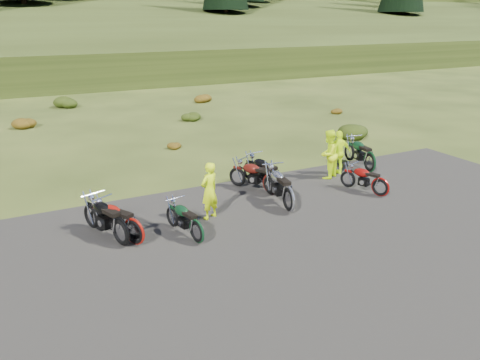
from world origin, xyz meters
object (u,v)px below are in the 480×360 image
motorcycle_7 (369,172)px  person_middle (209,192)px  motorcycle_3 (288,212)px  motorcycle_0 (122,246)px

motorcycle_7 → person_middle: person_middle is taller
motorcycle_3 → person_middle: 2.60m
motorcycle_0 → person_middle: bearing=-98.0°
motorcycle_0 → person_middle: person_middle is taller
motorcycle_7 → person_middle: (-7.26, -1.23, 0.87)m
motorcycle_7 → person_middle: size_ratio=1.29×
motorcycle_7 → motorcycle_3: bearing=119.6°
motorcycle_3 → motorcycle_7: motorcycle_3 is taller
motorcycle_0 → motorcycle_3: size_ratio=0.96×
motorcycle_0 → motorcycle_3: 5.15m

